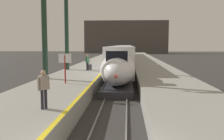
% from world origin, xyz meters
% --- Properties ---
extents(platform_left, '(4.80, 110.00, 1.05)m').
position_xyz_m(platform_left, '(-4.05, 24.75, 0.53)').
color(platform_left, gray).
rests_on(platform_left, ground).
extents(platform_right, '(4.80, 110.00, 1.05)m').
position_xyz_m(platform_right, '(4.05, 24.75, 0.53)').
color(platform_right, gray).
rests_on(platform_right, ground).
extents(platform_left_safety_stripe, '(0.20, 107.80, 0.01)m').
position_xyz_m(platform_left_safety_stripe, '(-1.77, 24.75, 1.05)').
color(platform_left_safety_stripe, yellow).
rests_on(platform_left_safety_stripe, platform_left).
extents(rail_main_left, '(0.08, 110.00, 0.12)m').
position_xyz_m(rail_main_left, '(-0.75, 27.50, 0.06)').
color(rail_main_left, slate).
rests_on(rail_main_left, ground).
extents(rail_main_right, '(0.08, 110.00, 0.12)m').
position_xyz_m(rail_main_right, '(0.75, 27.50, 0.06)').
color(rail_main_right, slate).
rests_on(rail_main_right, ground).
extents(highspeed_train_main, '(2.92, 56.73, 3.60)m').
position_xyz_m(highspeed_train_main, '(0.00, 37.92, 1.96)').
color(highspeed_train_main, silver).
rests_on(highspeed_train_main, ground).
extents(station_column_mid, '(4.00, 0.68, 9.06)m').
position_xyz_m(station_column_mid, '(-5.90, 13.39, 6.51)').
color(station_column_mid, '#1E3828').
rests_on(station_column_mid, platform_left).
extents(station_column_far, '(4.00, 0.68, 10.42)m').
position_xyz_m(station_column_far, '(-5.90, 20.73, 7.23)').
color(station_column_far, '#1E3828').
rests_on(station_column_far, platform_left).
extents(passenger_near_edge, '(0.40, 0.48, 1.69)m').
position_xyz_m(passenger_near_edge, '(-3.53, 20.08, 2.04)').
color(passenger_near_edge, '#23232D').
rests_on(passenger_near_edge, platform_left).
extents(passenger_mid_platform, '(0.41, 0.45, 1.69)m').
position_xyz_m(passenger_mid_platform, '(-2.80, 3.89, 2.04)').
color(passenger_mid_platform, '#23232D').
rests_on(passenger_mid_platform, platform_left).
extents(rolling_suitcase, '(0.40, 0.22, 0.98)m').
position_xyz_m(rolling_suitcase, '(-3.35, 20.66, 1.35)').
color(rolling_suitcase, '#4C4C51').
rests_on(rolling_suitcase, platform_left).
extents(departure_info_board, '(0.90, 0.10, 2.12)m').
position_xyz_m(departure_info_board, '(-3.66, 11.00, 2.56)').
color(departure_info_board, maroon).
rests_on(departure_info_board, platform_left).
extents(terminus_back_wall, '(36.00, 2.00, 14.00)m').
position_xyz_m(terminus_back_wall, '(0.00, 102.00, 7.00)').
color(terminus_back_wall, '#4C4742').
rests_on(terminus_back_wall, ground).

